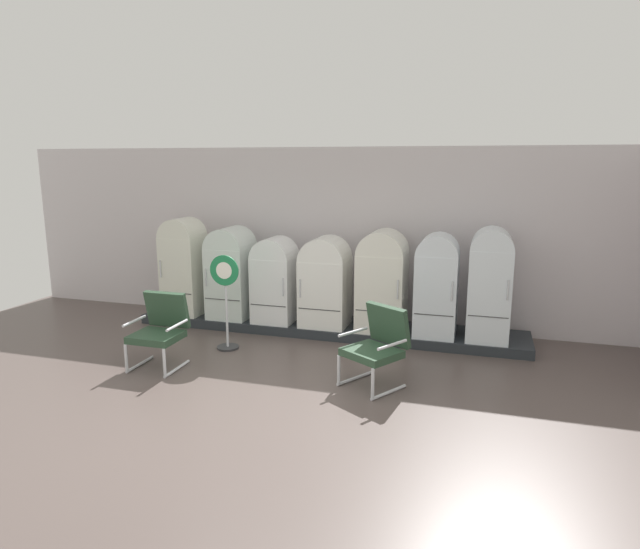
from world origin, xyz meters
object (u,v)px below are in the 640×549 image
Objects in this scene: refrigerator_6 at (490,281)px; sign_stand at (226,305)px; refrigerator_3 at (325,280)px; armchair_left at (160,327)px; refrigerator_0 at (184,263)px; refrigerator_5 at (437,282)px; armchair_right at (378,343)px; refrigerator_2 at (275,278)px; refrigerator_1 at (231,270)px; refrigerator_4 at (382,278)px.

refrigerator_6 is 1.17× the size of sign_stand.
sign_stand is at bearing -136.93° from refrigerator_3.
sign_stand reaches higher than armchair_left.
refrigerator_6 is (4.88, 0.05, 0.00)m from refrigerator_0.
armchair_right is (-0.53, -1.72, -0.42)m from refrigerator_5.
armchair_right is 2.42m from sign_stand.
refrigerator_0 is 1.62m from refrigerator_2.
refrigerator_3 reaches higher than armchair_right.
refrigerator_1 is 1.52× the size of armchair_left.
refrigerator_4 is at bearing 28.50° from sign_stand.
refrigerator_4 is 1.84m from armchair_right.
refrigerator_1 is 1.52× the size of armchair_right.
refrigerator_4 is (0.89, 0.03, 0.08)m from refrigerator_3.
refrigerator_6 reaches higher than refrigerator_4.
armchair_right is at bearing -107.04° from refrigerator_5.
armchair_left is 2.87m from armchair_right.
refrigerator_4 is at bearing 98.99° from armchair_right.
refrigerator_4 reaches higher than refrigerator_2.
refrigerator_5 reaches higher than refrigerator_2.
refrigerator_1 reaches higher than refrigerator_3.
refrigerator_3 reaches higher than sign_stand.
armchair_left is at bearing -122.13° from sign_stand.
refrigerator_5 is at bearing -0.85° from refrigerator_1.
refrigerator_5 is at bearing -176.79° from refrigerator_6.
refrigerator_0 is 2.45m from refrigerator_3.
refrigerator_1 is 0.92× the size of refrigerator_6.
refrigerator_1 reaches higher than sign_stand.
armchair_right is at bearing -56.25° from refrigerator_3.
refrigerator_3 is 1.70m from refrigerator_5.
refrigerator_5 reaches higher than refrigerator_3.
armchair_left is at bearing -176.23° from armchair_right.
armchair_left is 0.71× the size of sign_stand.
refrigerator_3 is 0.92× the size of refrigerator_5.
refrigerator_1 reaches higher than refrigerator_2.
refrigerator_3 is (1.61, -0.03, -0.06)m from refrigerator_1.
armchair_left is (0.75, -1.91, -0.47)m from refrigerator_0.
refrigerator_4 is (3.33, 0.06, -0.05)m from refrigerator_0.
refrigerator_5 is 3.06m from sign_stand.
refrigerator_0 is 4.14m from refrigerator_5.
refrigerator_0 reaches higher than refrigerator_1.
refrigerator_0 is 4.03m from armchair_right.
refrigerator_1 is at bearing 179.10° from refrigerator_3.
refrigerator_2 is 2.13m from armchair_left.
armchair_left is at bearing -142.76° from refrigerator_4.
refrigerator_1 reaches higher than armchair_right.
armchair_left is at bearing -68.57° from refrigerator_0.
refrigerator_6 is (0.74, 0.04, 0.06)m from refrigerator_5.
refrigerator_4 is at bearing 37.24° from armchair_left.
sign_stand is (1.28, -1.06, -0.35)m from refrigerator_0.
refrigerator_1 is at bearing 179.89° from refrigerator_6.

